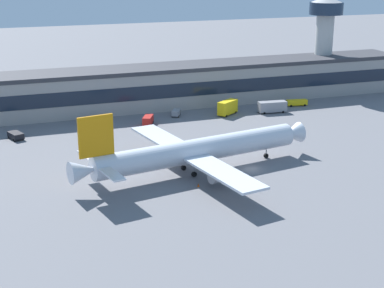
{
  "coord_description": "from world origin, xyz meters",
  "views": [
    {
      "loc": [
        -52.55,
        -107.28,
        43.61
      ],
      "look_at": [
        -11.24,
        6.6,
        5.0
      ],
      "focal_mm": 54.54,
      "sensor_mm": 36.0,
      "label": 1
    }
  ],
  "objects_px": {
    "control_tower": "(325,33)",
    "traffic_cone_0": "(198,185)",
    "airliner": "(195,151)",
    "baggage_tug": "(176,113)",
    "follow_me_car": "(90,120)",
    "catering_truck": "(227,107)",
    "crew_van": "(148,120)",
    "fuel_truck": "(272,106)",
    "belt_loader": "(297,102)",
    "pushback_tractor": "(16,135)"
  },
  "relations": [
    {
      "from": "airliner",
      "to": "catering_truck",
      "type": "xyz_separation_m",
      "value": [
        25.6,
        41.96,
        -2.5
      ]
    },
    {
      "from": "catering_truck",
      "to": "crew_van",
      "type": "relative_size",
      "value": 1.32
    },
    {
      "from": "crew_van",
      "to": "follow_me_car",
      "type": "bearing_deg",
      "value": 156.94
    },
    {
      "from": "airliner",
      "to": "baggage_tug",
      "type": "xyz_separation_m",
      "value": [
        10.92,
        45.39,
        -3.7
      ]
    },
    {
      "from": "belt_loader",
      "to": "catering_truck",
      "type": "xyz_separation_m",
      "value": [
        -24.63,
        -2.45,
        1.14
      ]
    },
    {
      "from": "catering_truck",
      "to": "crew_van",
      "type": "xyz_separation_m",
      "value": [
        -24.81,
        -2.77,
        -0.83
      ]
    },
    {
      "from": "follow_me_car",
      "to": "crew_van",
      "type": "distance_m",
      "value": 16.15
    },
    {
      "from": "fuel_truck",
      "to": "catering_truck",
      "type": "height_order",
      "value": "catering_truck"
    },
    {
      "from": "control_tower",
      "to": "pushback_tractor",
      "type": "distance_m",
      "value": 107.79
    },
    {
      "from": "follow_me_car",
      "to": "control_tower",
      "type": "bearing_deg",
      "value": 10.81
    },
    {
      "from": "airliner",
      "to": "fuel_truck",
      "type": "relative_size",
      "value": 6.45
    },
    {
      "from": "airliner",
      "to": "catering_truck",
      "type": "distance_m",
      "value": 49.22
    },
    {
      "from": "control_tower",
      "to": "baggage_tug",
      "type": "distance_m",
      "value": 63.32
    },
    {
      "from": "crew_van",
      "to": "traffic_cone_0",
      "type": "bearing_deg",
      "value": -93.56
    },
    {
      "from": "belt_loader",
      "to": "baggage_tug",
      "type": "xyz_separation_m",
      "value": [
        -39.32,
        0.98,
        -0.07
      ]
    },
    {
      "from": "follow_me_car",
      "to": "belt_loader",
      "type": "height_order",
      "value": "belt_loader"
    },
    {
      "from": "belt_loader",
      "to": "catering_truck",
      "type": "bearing_deg",
      "value": -174.32
    },
    {
      "from": "fuel_truck",
      "to": "traffic_cone_0",
      "type": "distance_m",
      "value": 63.03
    },
    {
      "from": "catering_truck",
      "to": "traffic_cone_0",
      "type": "relative_size",
      "value": 11.11
    },
    {
      "from": "control_tower",
      "to": "traffic_cone_0",
      "type": "height_order",
      "value": "control_tower"
    },
    {
      "from": "catering_truck",
      "to": "crew_van",
      "type": "height_order",
      "value": "catering_truck"
    },
    {
      "from": "airliner",
      "to": "follow_me_car",
      "type": "xyz_separation_m",
      "value": [
        -14.07,
        45.51,
        -3.7
      ]
    },
    {
      "from": "control_tower",
      "to": "traffic_cone_0",
      "type": "bearing_deg",
      "value": -135.78
    },
    {
      "from": "belt_loader",
      "to": "airliner",
      "type": "bearing_deg",
      "value": -138.52
    },
    {
      "from": "follow_me_car",
      "to": "traffic_cone_0",
      "type": "distance_m",
      "value": 54.85
    },
    {
      "from": "catering_truck",
      "to": "traffic_cone_0",
      "type": "distance_m",
      "value": 57.2
    },
    {
      "from": "belt_loader",
      "to": "traffic_cone_0",
      "type": "relative_size",
      "value": 9.93
    },
    {
      "from": "belt_loader",
      "to": "fuel_truck",
      "type": "xyz_separation_m",
      "value": [
        -11.3,
        -4.66,
        0.73
      ]
    },
    {
      "from": "baggage_tug",
      "to": "crew_van",
      "type": "relative_size",
      "value": 0.73
    },
    {
      "from": "airliner",
      "to": "follow_me_car",
      "type": "height_order",
      "value": "airliner"
    },
    {
      "from": "pushback_tractor",
      "to": "crew_van",
      "type": "relative_size",
      "value": 0.96
    },
    {
      "from": "airliner",
      "to": "catering_truck",
      "type": "relative_size",
      "value": 7.51
    },
    {
      "from": "control_tower",
      "to": "fuel_truck",
      "type": "xyz_separation_m",
      "value": [
        -30.29,
        -21.67,
        -17.97
      ]
    },
    {
      "from": "airliner",
      "to": "fuel_truck",
      "type": "distance_m",
      "value": 55.72
    },
    {
      "from": "control_tower",
      "to": "baggage_tug",
      "type": "bearing_deg",
      "value": -164.63
    },
    {
      "from": "traffic_cone_0",
      "to": "belt_loader",
      "type": "bearing_deg",
      "value": 45.03
    },
    {
      "from": "airliner",
      "to": "control_tower",
      "type": "xyz_separation_m",
      "value": [
        69.23,
        61.43,
        15.07
      ]
    },
    {
      "from": "airliner",
      "to": "baggage_tug",
      "type": "height_order",
      "value": "airliner"
    },
    {
      "from": "belt_loader",
      "to": "traffic_cone_0",
      "type": "height_order",
      "value": "belt_loader"
    },
    {
      "from": "baggage_tug",
      "to": "traffic_cone_0",
      "type": "bearing_deg",
      "value": -103.74
    },
    {
      "from": "pushback_tractor",
      "to": "control_tower",
      "type": "bearing_deg",
      "value": 12.72
    },
    {
      "from": "control_tower",
      "to": "catering_truck",
      "type": "xyz_separation_m",
      "value": [
        -43.63,
        -19.47,
        -17.56
      ]
    },
    {
      "from": "belt_loader",
      "to": "traffic_cone_0",
      "type": "distance_m",
      "value": 74.12
    },
    {
      "from": "fuel_truck",
      "to": "crew_van",
      "type": "bearing_deg",
      "value": -179.15
    },
    {
      "from": "follow_me_car",
      "to": "baggage_tug",
      "type": "relative_size",
      "value": 1.14
    },
    {
      "from": "follow_me_car",
      "to": "traffic_cone_0",
      "type": "relative_size",
      "value": 7.01
    },
    {
      "from": "catering_truck",
      "to": "baggage_tug",
      "type": "bearing_deg",
      "value": 166.84
    },
    {
      "from": "control_tower",
      "to": "follow_me_car",
      "type": "bearing_deg",
      "value": -169.19
    },
    {
      "from": "control_tower",
      "to": "follow_me_car",
      "type": "distance_m",
      "value": 86.86
    },
    {
      "from": "fuel_truck",
      "to": "traffic_cone_0",
      "type": "xyz_separation_m",
      "value": [
        -41.08,
        -47.77,
        -1.55
      ]
    }
  ]
}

